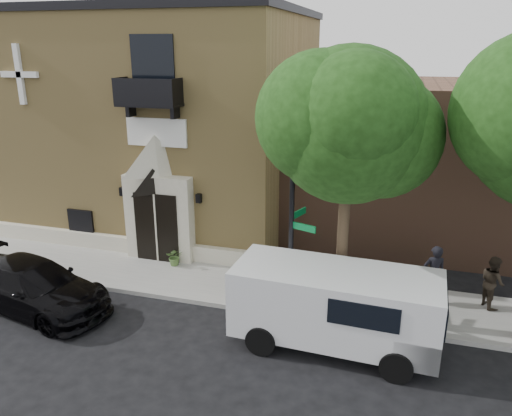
{
  "coord_description": "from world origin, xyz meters",
  "views": [
    {
      "loc": [
        7.38,
        -12.96,
        7.88
      ],
      "look_at": [
        2.96,
        2.0,
        2.74
      ],
      "focal_mm": 35.0,
      "sensor_mm": 36.0,
      "label": 1
    }
  ],
  "objects_px": {
    "black_sedan": "(34,286)",
    "pedestrian_far": "(492,282)",
    "cargo_van": "(343,306)",
    "street_sign": "(292,227)",
    "fire_hydrant": "(347,306)",
    "dumpster": "(349,290)",
    "pedestrian_near": "(434,274)"
  },
  "relations": [
    {
      "from": "fire_hydrant",
      "to": "pedestrian_near",
      "type": "relative_size",
      "value": 0.39
    },
    {
      "from": "dumpster",
      "to": "pedestrian_near",
      "type": "relative_size",
      "value": 1.04
    },
    {
      "from": "pedestrian_near",
      "to": "pedestrian_far",
      "type": "relative_size",
      "value": 1.14
    },
    {
      "from": "cargo_van",
      "to": "pedestrian_far",
      "type": "relative_size",
      "value": 3.37
    },
    {
      "from": "black_sedan",
      "to": "pedestrian_far",
      "type": "xyz_separation_m",
      "value": [
        13.56,
        3.88,
        0.21
      ]
    },
    {
      "from": "black_sedan",
      "to": "fire_hydrant",
      "type": "xyz_separation_m",
      "value": [
        9.39,
        1.95,
        -0.25
      ]
    },
    {
      "from": "black_sedan",
      "to": "street_sign",
      "type": "height_order",
      "value": "street_sign"
    },
    {
      "from": "pedestrian_far",
      "to": "street_sign",
      "type": "bearing_deg",
      "value": 87.48
    },
    {
      "from": "pedestrian_near",
      "to": "black_sedan",
      "type": "bearing_deg",
      "value": -0.38
    },
    {
      "from": "dumpster",
      "to": "street_sign",
      "type": "bearing_deg",
      "value": -161.83
    },
    {
      "from": "pedestrian_near",
      "to": "fire_hydrant",
      "type": "bearing_deg",
      "value": 17.49
    },
    {
      "from": "street_sign",
      "to": "pedestrian_near",
      "type": "xyz_separation_m",
      "value": [
        4.12,
        1.82,
        -1.79
      ]
    },
    {
      "from": "street_sign",
      "to": "black_sedan",
      "type": "bearing_deg",
      "value": -147.5
    },
    {
      "from": "black_sedan",
      "to": "fire_hydrant",
      "type": "bearing_deg",
      "value": -66.4
    },
    {
      "from": "cargo_van",
      "to": "dumpster",
      "type": "bearing_deg",
      "value": 92.98
    },
    {
      "from": "black_sedan",
      "to": "street_sign",
      "type": "relative_size",
      "value": 0.97
    },
    {
      "from": "black_sedan",
      "to": "fire_hydrant",
      "type": "distance_m",
      "value": 9.59
    },
    {
      "from": "fire_hydrant",
      "to": "dumpster",
      "type": "distance_m",
      "value": 0.6
    },
    {
      "from": "pedestrian_far",
      "to": "cargo_van",
      "type": "bearing_deg",
      "value": 106.55
    },
    {
      "from": "pedestrian_near",
      "to": "street_sign",
      "type": "bearing_deg",
      "value": 6.22
    },
    {
      "from": "cargo_van",
      "to": "street_sign",
      "type": "height_order",
      "value": "street_sign"
    },
    {
      "from": "cargo_van",
      "to": "street_sign",
      "type": "distance_m",
      "value": 2.66
    },
    {
      "from": "fire_hydrant",
      "to": "pedestrian_near",
      "type": "bearing_deg",
      "value": 35.07
    },
    {
      "from": "street_sign",
      "to": "pedestrian_near",
      "type": "height_order",
      "value": "street_sign"
    },
    {
      "from": "street_sign",
      "to": "dumpster",
      "type": "relative_size",
      "value": 2.77
    },
    {
      "from": "black_sedan",
      "to": "cargo_van",
      "type": "xyz_separation_m",
      "value": [
        9.4,
        0.6,
        0.48
      ]
    },
    {
      "from": "black_sedan",
      "to": "pedestrian_far",
      "type": "distance_m",
      "value": 14.1
    },
    {
      "from": "cargo_van",
      "to": "fire_hydrant",
      "type": "bearing_deg",
      "value": 93.07
    },
    {
      "from": "pedestrian_near",
      "to": "pedestrian_far",
      "type": "xyz_separation_m",
      "value": [
        1.73,
        0.22,
        -0.12
      ]
    },
    {
      "from": "black_sedan",
      "to": "pedestrian_near",
      "type": "height_order",
      "value": "pedestrian_near"
    },
    {
      "from": "cargo_van",
      "to": "pedestrian_near",
      "type": "distance_m",
      "value": 3.92
    },
    {
      "from": "fire_hydrant",
      "to": "pedestrian_far",
      "type": "distance_m",
      "value": 4.62
    }
  ]
}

